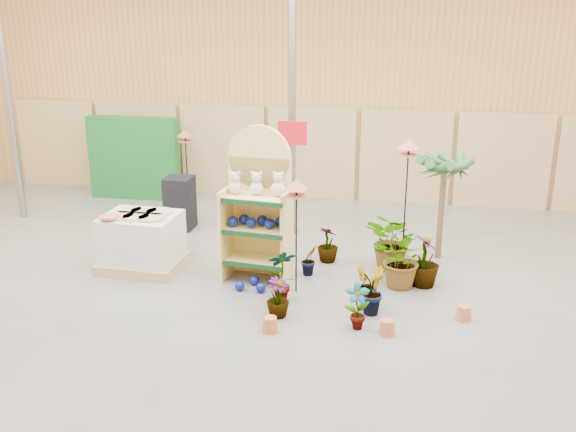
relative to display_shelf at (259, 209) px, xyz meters
name	(u,v)px	position (x,y,z in m)	size (l,w,h in m)	color
room	(259,144)	(0.16, -0.58, 1.13)	(15.20, 12.10, 4.70)	#61615C
display_shelf	(259,209)	(0.00, 0.00, 0.00)	(1.05, 0.73, 2.37)	#DFC26E
teddy_bears	(258,185)	(0.02, -0.11, 0.41)	(0.87, 0.22, 0.36)	beige
gazing_balls_shelf	(257,222)	(0.00, -0.13, -0.15)	(0.87, 0.30, 0.17)	navy
gazing_balls_floor	(257,284)	(0.09, -0.52, -1.01)	(0.63, 0.39, 0.15)	navy
pallet_stack	(142,241)	(-1.92, -0.05, -0.63)	(1.31, 1.11, 0.93)	tan
charcoal_planters	(180,203)	(-1.98, 1.93, -0.58)	(0.50, 0.50, 1.00)	black
trellis_stock	(134,158)	(-3.64, 3.71, -0.18)	(2.00, 0.30, 1.80)	#166425
offer_sign	(292,158)	(0.26, 1.49, 0.49)	(0.50, 0.08, 2.20)	gray
bird_table_front	(296,188)	(0.67, -0.51, 0.51)	(0.34, 0.34, 1.72)	black
bird_table_right	(409,149)	(2.20, 0.65, 0.89)	(0.34, 0.34, 2.12)	black
bird_table_back	(185,136)	(-2.29, 3.25, 0.45)	(0.34, 0.34, 1.66)	black
palm	(445,166)	(2.80, 1.27, 0.51)	(0.70, 0.70, 1.86)	brown
potted_plant_0	(282,275)	(0.53, -0.85, -0.68)	(0.42, 0.29, 0.80)	#2B5C2B
potted_plant_1	(366,285)	(1.72, -0.74, -0.79)	(0.32, 0.26, 0.58)	#2B5C2B
potted_plant_2	(400,260)	(2.17, -0.09, -0.63)	(0.81, 0.70, 0.90)	#2B5C2B
potted_plant_3	(425,260)	(2.54, 0.06, -0.67)	(0.46, 0.46, 0.82)	#2B5C2B
potted_plant_5	(310,259)	(0.77, 0.16, -0.83)	(0.28, 0.23, 0.51)	#2B5C2B
potted_plant_6	(394,241)	(2.06, 0.63, -0.61)	(0.86, 0.74, 0.95)	#2B5C2B
potted_plant_7	(278,298)	(0.57, -1.35, -0.80)	(0.31, 0.31, 0.55)	#2B5C2B
potted_plant_8	(357,306)	(1.65, -1.51, -0.76)	(0.34, 0.23, 0.64)	#2B5C2B
potted_plant_9	(373,291)	(1.82, -1.01, -0.75)	(0.37, 0.29, 0.66)	#2B5C2B
potted_plant_11	(328,244)	(0.99, 0.76, -0.77)	(0.35, 0.35, 0.62)	#2B5C2B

